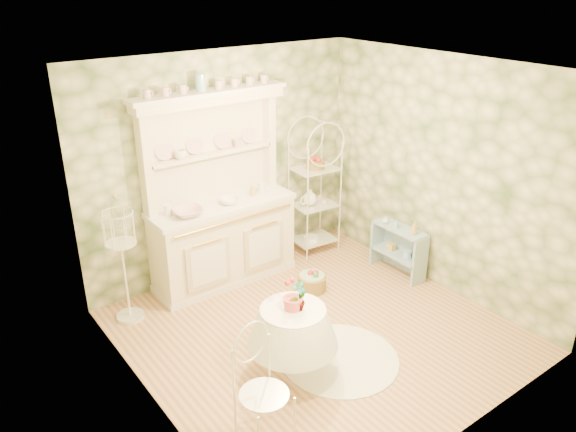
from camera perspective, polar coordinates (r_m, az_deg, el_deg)
floor at (r=6.04m, az=2.90°, el=-11.59°), size 3.60×3.60×0.00m
ceiling at (r=4.99m, az=3.55°, el=14.59°), size 3.60×3.60×0.00m
wall_left at (r=4.54m, az=-14.62°, el=-5.21°), size 3.60×3.60×0.00m
wall_right at (r=6.60m, az=15.33°, el=3.96°), size 3.60×3.60×0.00m
wall_back at (r=6.76m, az=-6.64°, el=5.12°), size 3.60×3.60×0.00m
wall_front at (r=4.31m, az=18.80°, el=-7.46°), size 3.60×3.60×0.00m
kitchen_dresser at (r=6.50m, az=-6.81°, el=2.44°), size 1.87×0.61×2.29m
bakers_rack at (r=7.28m, az=2.74°, el=3.40°), size 0.64×0.48×1.93m
side_shelf at (r=7.10m, az=11.12°, el=-3.62°), size 0.30×0.67×0.56m
round_table at (r=5.26m, az=0.49°, el=-12.35°), size 0.86×0.86×0.79m
cafe_chair at (r=4.57m, az=-2.45°, el=-17.31°), size 0.51×0.51×0.98m
birdcage_stand at (r=6.13m, az=-16.39°, el=-4.53°), size 0.37×0.37×1.38m
floor_basket at (r=6.68m, az=2.43°, el=-6.65°), size 0.38×0.38×0.22m
lace_rug at (r=5.68m, az=5.28°, el=-14.22°), size 1.19×1.19×0.01m
bowl_floral at (r=6.27m, az=-10.08°, el=0.11°), size 0.39×0.39×0.08m
bowl_white at (r=6.52m, az=-6.00°, el=1.32°), size 0.24×0.24×0.07m
cup_left at (r=6.31m, az=-10.90°, el=5.98°), size 0.17×0.17×0.10m
cup_right at (r=6.65m, az=-5.14°, el=7.23°), size 0.13×0.13×0.10m
potted_geranium at (r=4.99m, az=1.17°, el=-8.25°), size 0.18×0.15×0.30m
bottle_amber at (r=6.79m, az=12.70°, el=-1.30°), size 0.08×0.08×0.17m
bottle_blue at (r=6.93m, az=10.91°, el=-0.88°), size 0.06×0.06×0.11m
bottle_glass at (r=7.03m, az=9.88°, el=-0.49°), size 0.08×0.08×0.10m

